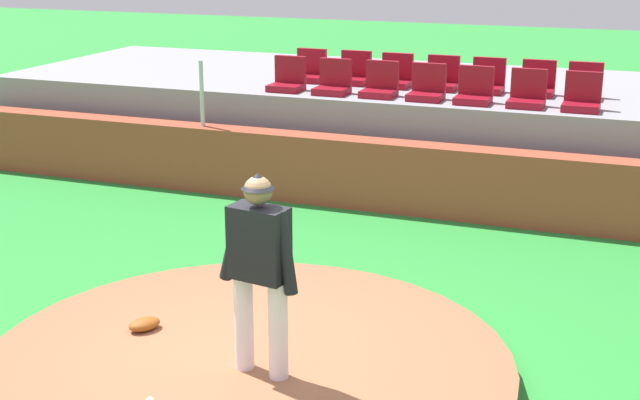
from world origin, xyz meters
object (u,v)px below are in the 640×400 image
pitcher (259,260)px  stadium_chair_3 (427,88)px  stadium_chair_10 (442,79)px  stadium_chair_0 (288,80)px  fielding_glove (144,324)px  stadium_chair_13 (584,87)px  stadium_chair_12 (537,84)px  stadium_chair_6 (582,98)px  stadium_chair_9 (396,77)px  stadium_chair_11 (487,82)px  stadium_chair_7 (310,71)px  stadium_chair_4 (474,92)px  stadium_chair_5 (527,95)px  stadium_chair_1 (333,83)px  stadium_chair_2 (380,85)px  stadium_chair_8 (354,74)px

pitcher → stadium_chair_3: pitcher is taller
stadium_chair_10 → stadium_chair_0: bearing=22.5°
fielding_glove → stadium_chair_13: stadium_chair_13 is taller
stadium_chair_12 → stadium_chair_6: bearing=127.4°
stadium_chair_6 → stadium_chair_10: same height
stadium_chair_9 → stadium_chair_11: (1.40, 0.01, 0.00)m
pitcher → stadium_chair_10: bearing=101.2°
stadium_chair_12 → stadium_chair_9: bearing=0.7°
pitcher → fielding_glove: bearing=174.1°
stadium_chair_3 → stadium_chair_7: 2.32m
stadium_chair_4 → stadium_chair_5: 0.72m
fielding_glove → stadium_chair_4: 6.23m
stadium_chair_1 → stadium_chair_7: 1.18m
stadium_chair_4 → stadium_chair_12: 1.18m
stadium_chair_1 → fielding_glove: bearing=92.8°
pitcher → stadium_chair_2: 6.30m
stadium_chair_0 → stadium_chair_5: (3.53, -0.02, 0.00)m
stadium_chair_0 → stadium_chair_6: (4.25, -0.02, 0.00)m
stadium_chair_6 → stadium_chair_11: 1.69m
stadium_chair_13 → stadium_chair_4: bearing=33.5°
stadium_chair_9 → stadium_chair_5: bearing=157.1°
stadium_chair_1 → stadium_chair_10: same height
stadium_chair_4 → stadium_chair_10: bearing=-53.4°
pitcher → stadium_chair_9: bearing=106.9°
stadium_chair_3 → stadium_chair_5: (1.40, -0.02, 0.00)m
stadium_chair_4 → stadium_chair_9: bearing=-32.8°
stadium_chair_7 → stadium_chair_11: (2.82, -0.02, 0.00)m
stadium_chair_0 → stadium_chair_10: size_ratio=1.00×
stadium_chair_1 → stadium_chair_12: 2.96m
stadium_chair_10 → stadium_chair_12: 1.41m
stadium_chair_9 → stadium_chair_3: bearing=129.3°
stadium_chair_8 → stadium_chair_7: bearing=1.1°
stadium_chair_5 → stadium_chair_12: bearing=-90.9°
stadium_chair_4 → stadium_chair_6: size_ratio=1.00×
stadium_chair_4 → stadium_chair_5: size_ratio=1.00×
stadium_chair_7 → stadium_chair_10: 2.14m
stadium_chair_5 → stadium_chair_11: (-0.71, 0.90, 0.00)m
stadium_chair_2 → fielding_glove: bearing=85.9°
stadium_chair_4 → stadium_chair_11: size_ratio=1.00×
stadium_chair_2 → stadium_chair_12: same height
stadium_chair_2 → stadium_chair_3: size_ratio=1.00×
stadium_chair_3 → stadium_chair_12: size_ratio=1.00×
stadium_chair_7 → stadium_chair_8: 0.74m
stadium_chair_5 → stadium_chair_9: size_ratio=1.00×
pitcher → stadium_chair_10: (-0.22, 7.10, 0.35)m
stadium_chair_12 → stadium_chair_13: same height
pitcher → stadium_chair_5: bearing=88.7°
stadium_chair_1 → stadium_chair_11: 2.28m
stadium_chair_10 → stadium_chair_3: bearing=89.8°
stadium_chair_9 → stadium_chair_11: 1.40m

